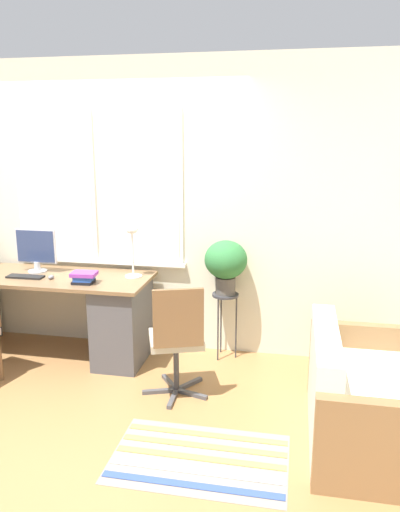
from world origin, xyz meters
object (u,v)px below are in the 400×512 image
at_px(keyboard, 25,277).
at_px(monitor, 36,250).
at_px(book_stack, 84,277).
at_px(plant_stand, 225,302).
at_px(desk_lamp, 132,244).
at_px(mouse, 51,277).
at_px(potted_plant, 226,262).
at_px(office_chair_swivel, 177,338).
at_px(couch_loveseat, 362,402).

bearing_deg(keyboard, monitor, 87.11).
relative_size(book_stack, plant_stand, 0.36).
bearing_deg(desk_lamp, mouse, -163.31).
bearing_deg(mouse, keyboard, -179.23).
distance_m(plant_stand, potted_plant, 0.38).
distance_m(book_stack, office_chair_swivel, 1.04).
bearing_deg(couch_loveseat, potted_plant, 44.85).
bearing_deg(keyboard, office_chair_swivel, -16.38).
bearing_deg(keyboard, plant_stand, 11.29).
bearing_deg(monitor, desk_lamp, 0.54).
xyz_separation_m(office_chair_swivel, couch_loveseat, (1.35, -0.30, -0.22)).
distance_m(book_stack, plant_stand, 1.28).
bearing_deg(couch_loveseat, keyboard, 75.41).
xyz_separation_m(mouse, potted_plant, (1.52, 0.35, 0.13)).
relative_size(monitor, couch_loveseat, 0.32).
bearing_deg(potted_plant, mouse, -167.04).
bearing_deg(monitor, keyboard, -92.89).
xyz_separation_m(keyboard, mouse, (0.25, 0.00, 0.01)).
bearing_deg(monitor, couch_loveseat, -18.39).
height_order(desk_lamp, plant_stand, desk_lamp).
bearing_deg(office_chair_swivel, monitor, -42.80).
xyz_separation_m(monitor, couch_loveseat, (2.84, -0.95, -0.71)).
height_order(keyboard, potted_plant, potted_plant).
distance_m(mouse, plant_stand, 1.58).
distance_m(keyboard, couch_loveseat, 2.99).
bearing_deg(keyboard, couch_loveseat, -14.59).
bearing_deg(monitor, potted_plant, 4.86).
bearing_deg(desk_lamp, book_stack, -143.00).
xyz_separation_m(desk_lamp, book_stack, (-0.36, -0.27, -0.25)).
height_order(mouse, potted_plant, potted_plant).
bearing_deg(monitor, office_chair_swivel, -23.36).
height_order(monitor, mouse, monitor).
xyz_separation_m(keyboard, office_chair_swivel, (1.50, -0.44, -0.28)).
relative_size(keyboard, desk_lamp, 0.71).
height_order(keyboard, book_stack, book_stack).
bearing_deg(plant_stand, monitor, -175.14).
bearing_deg(potted_plant, monitor, -175.14).
distance_m(monitor, potted_plant, 1.76).
height_order(monitor, potted_plant, monitor).
bearing_deg(desk_lamp, keyboard, -167.35).
relative_size(keyboard, couch_loveseat, 0.26).
relative_size(book_stack, office_chair_swivel, 0.24).
distance_m(book_stack, potted_plant, 1.25).
bearing_deg(office_chair_swivel, plant_stand, -127.74).
bearing_deg(office_chair_swivel, couch_loveseat, 148.01).
xyz_separation_m(keyboard, desk_lamp, (0.94, 0.21, 0.29)).
xyz_separation_m(monitor, desk_lamp, (0.93, 0.01, 0.09)).
height_order(plant_stand, potted_plant, potted_plant).
bearing_deg(potted_plant, book_stack, -160.85).
bearing_deg(book_stack, potted_plant, 19.15).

